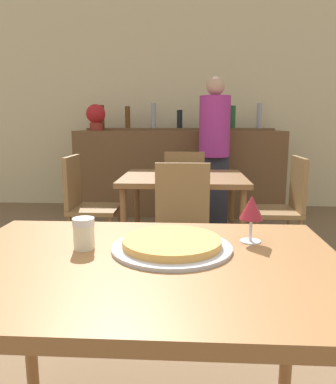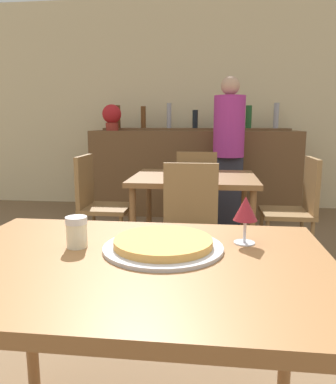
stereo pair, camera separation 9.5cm
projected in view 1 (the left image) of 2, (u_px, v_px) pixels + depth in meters
name	position (u px, v px, depth m)	size (l,w,h in m)	color
wall_back	(180.00, 105.00, 5.16)	(8.00, 0.05, 2.80)	beige
dining_table_near	(145.00, 285.00, 1.11)	(1.18, 0.82, 0.77)	brown
dining_table_far	(183.00, 186.00, 3.10)	(1.00, 0.85, 0.73)	brown
bar_counter	(179.00, 172.00, 4.82)	(2.60, 0.56, 1.06)	brown
bar_back_shelf	(182.00, 125.00, 4.85)	(2.39, 0.24, 0.35)	brown
chair_far_side_front	(182.00, 220.00, 2.54)	(0.40, 0.40, 0.89)	olive
chair_far_side_back	(184.00, 189.00, 3.70)	(0.40, 0.40, 0.89)	olive
chair_far_side_left	(85.00, 201.00, 3.17)	(0.40, 0.40, 0.89)	olive
chair_far_side_right	(285.00, 203.00, 3.07)	(0.40, 0.40, 0.89)	olive
pizza_tray	(172.00, 245.00, 1.18)	(0.38, 0.38, 0.04)	#B7B7BC
cheese_shaker	(84.00, 233.00, 1.18)	(0.07, 0.07, 0.10)	beige
person_standing	(214.00, 147.00, 4.16)	(0.34, 0.34, 1.66)	#2D2D38
wine_glass	(252.00, 209.00, 1.24)	(0.08, 0.08, 0.16)	silver
potted_plant	(96.00, 116.00, 4.70)	(0.24, 0.24, 0.33)	maroon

